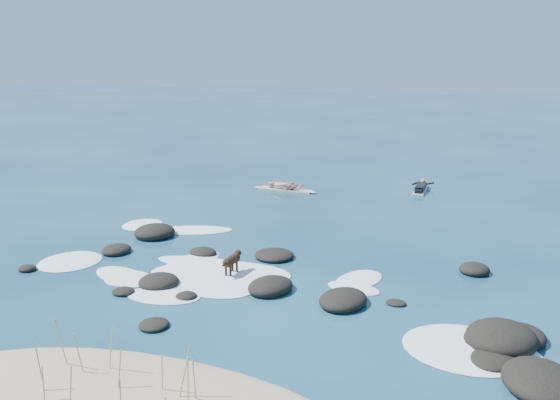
% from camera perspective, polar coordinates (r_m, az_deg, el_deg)
% --- Properties ---
extents(ground, '(160.00, 160.00, 0.00)m').
position_cam_1_polar(ground, '(18.06, 1.08, -6.12)').
color(ground, '#0A2642').
rests_on(ground, ground).
extents(dune_grass, '(4.10, 1.79, 1.16)m').
position_cam_1_polar(dune_grass, '(11.38, -14.20, -15.70)').
color(dune_grass, '#A3A751').
rests_on(dune_grass, ground).
extents(reef_rocks, '(14.65, 7.49, 0.66)m').
position_cam_1_polar(reef_rocks, '(15.50, 6.20, -9.18)').
color(reef_rocks, black).
rests_on(reef_rocks, ground).
extents(breaking_foam, '(13.98, 7.95, 0.12)m').
position_cam_1_polar(breaking_foam, '(17.33, -4.84, -7.01)').
color(breaking_foam, white).
rests_on(breaking_foam, ground).
extents(standing_surfer_rig, '(2.94, 0.59, 1.67)m').
position_cam_1_polar(standing_surfer_rig, '(27.34, 0.48, 2.19)').
color(standing_surfer_rig, beige).
rests_on(standing_surfer_rig, ground).
extents(paddling_surfer_rig, '(1.02, 2.27, 0.39)m').
position_cam_1_polar(paddling_surfer_rig, '(28.13, 12.75, 1.09)').
color(paddling_surfer_rig, white).
rests_on(paddling_surfer_rig, ground).
extents(dog, '(0.30, 1.06, 0.67)m').
position_cam_1_polar(dog, '(17.29, -4.39, -5.50)').
color(dog, black).
rests_on(dog, ground).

